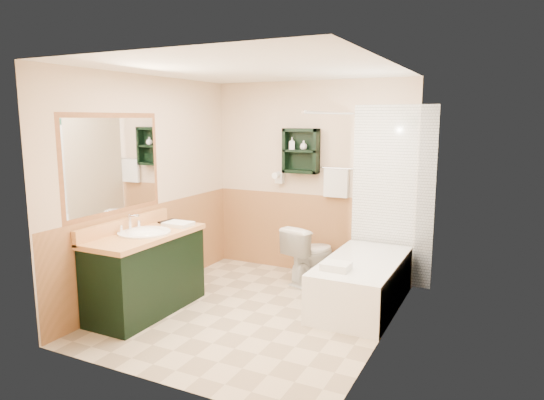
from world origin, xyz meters
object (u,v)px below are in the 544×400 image
Objects in this scene: hair_dryer at (280,178)px; bathtub at (362,283)px; soap_bottle_b at (304,146)px; toilet at (310,254)px; wall_shelf at (301,151)px; vanity at (146,273)px; soap_bottle_a at (292,147)px; vanity_book at (164,212)px.

hair_dryer is 0.16× the size of bathtub.
soap_bottle_b reaches higher than hair_dryer.
soap_bottle_b is at bearing -34.44° from toilet.
hair_dryer is 2.10× the size of soap_bottle_b.
wall_shelf reaches higher than vanity.
soap_bottle_a is at bearing -9.36° from hair_dryer.
bathtub is 13.13× the size of soap_bottle_b.
bathtub is 6.90× the size of vanity_book.
vanity_book is (-2.08, -0.59, 0.68)m from bathtub.
wall_shelf is at bearing 143.87° from bathtub.
wall_shelf reaches higher than bathtub.
hair_dryer is 0.44m from soap_bottle_a.
vanity is 2.23m from bathtub.
soap_bottle_a is at bearing 67.32° from vanity.
vanity_book reaches higher than toilet.
soap_bottle_a is (0.78, 1.86, 1.19)m from vanity.
toilet is 3.20× the size of vanity_book.
bathtub is at bearing 167.35° from toilet.
vanity_book is at bearing -129.41° from soap_bottle_b.
toilet is 1.32m from soap_bottle_b.
bathtub is 1.84m from soap_bottle_b.
wall_shelf is 0.46m from hair_dryer.
wall_shelf reaches higher than hair_dryer.
toilet is (-0.77, 0.46, 0.09)m from bathtub.
soap_bottle_a is (-1.14, 0.74, 1.35)m from bathtub.
wall_shelf is at bearing -4.76° from hair_dryer.
bathtub is 9.95× the size of soap_bottle_a.
hair_dryer is at bearing -11.22° from toilet.
soap_bottle_a is (0.18, -0.03, 0.40)m from hair_dryer.
bathtub is at bearing -30.27° from hair_dryer.
bathtub is at bearing 23.54° from vanity_book.
hair_dryer is 1.59m from vanity_book.
toilet is at bearing 149.13° from bathtub.
vanity_book is (-1.06, -1.34, -0.62)m from wall_shelf.
hair_dryer is at bearing 72.52° from vanity.
wall_shelf is at bearing -30.33° from toilet.
soap_bottle_a is at bearing 180.00° from soap_bottle_b.
hair_dryer reaches higher than bathtub.
toilet is (0.25, -0.29, -1.21)m from wall_shelf.
vanity is at bearing -107.48° from hair_dryer.
soap_bottle_a reaches higher than toilet.
wall_shelf reaches higher than toilet.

